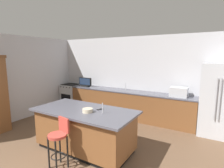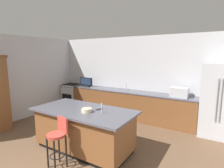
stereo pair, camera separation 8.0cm
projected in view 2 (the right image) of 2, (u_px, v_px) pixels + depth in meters
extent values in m
cube|color=#BCBCC1|center=(135.00, 77.00, 6.19)|extent=(6.53, 0.12, 2.72)
cube|color=#BCBCC1|center=(16.00, 79.00, 5.74)|extent=(0.12, 5.19, 2.72)
cube|color=brown|center=(128.00, 105.00, 6.05)|extent=(4.34, 0.60, 0.88)
cube|color=#4C4C56|center=(128.00, 91.00, 5.98)|extent=(4.36, 0.62, 0.04)
cube|color=black|center=(85.00, 147.00, 4.07)|extent=(2.03, 0.88, 0.09)
cube|color=brown|center=(84.00, 128.00, 4.00)|extent=(2.11, 0.96, 0.79)
cube|color=#4C4C56|center=(84.00, 111.00, 3.93)|extent=(2.27, 1.12, 0.04)
cube|color=#B7BABF|center=(219.00, 101.00, 4.59)|extent=(0.83, 0.71, 1.90)
cylinder|color=gray|center=(217.00, 100.00, 4.27)|extent=(0.02, 0.02, 1.04)
cylinder|color=gray|center=(221.00, 100.00, 4.23)|extent=(0.02, 0.02, 1.04)
cube|color=#B7BABF|center=(72.00, 96.00, 7.35)|extent=(0.70, 0.60, 0.92)
cube|color=black|center=(67.00, 98.00, 7.10)|extent=(0.49, 0.01, 0.33)
cube|color=black|center=(72.00, 84.00, 7.28)|extent=(0.63, 0.50, 0.02)
cylinder|color=black|center=(62.00, 87.00, 7.14)|extent=(0.04, 0.03, 0.04)
cylinder|color=black|center=(65.00, 87.00, 7.06)|extent=(0.04, 0.03, 0.04)
cylinder|color=black|center=(68.00, 87.00, 6.98)|extent=(0.04, 0.03, 0.04)
cylinder|color=black|center=(71.00, 88.00, 6.90)|extent=(0.04, 0.03, 0.04)
cube|color=#B7BABF|center=(179.00, 92.00, 5.12)|extent=(0.48, 0.36, 0.27)
cube|color=black|center=(86.00, 86.00, 6.83)|extent=(0.33, 0.16, 0.05)
cube|color=black|center=(86.00, 81.00, 6.80)|extent=(0.55, 0.05, 0.29)
cube|color=#1E2D47|center=(86.00, 81.00, 6.78)|extent=(0.49, 0.01, 0.25)
cylinder|color=#B2B2B7|center=(126.00, 87.00, 6.10)|extent=(0.02, 0.02, 0.24)
cylinder|color=#B2B2B7|center=(102.00, 108.00, 3.67)|extent=(0.02, 0.02, 0.22)
cylinder|color=#B23D33|center=(56.00, 135.00, 3.30)|extent=(0.34, 0.34, 0.05)
cube|color=#B23D33|center=(63.00, 124.00, 3.39)|extent=(0.29, 0.09, 0.28)
cylinder|color=black|center=(47.00, 152.00, 3.34)|extent=(0.03, 0.03, 0.62)
cylinder|color=black|center=(55.00, 157.00, 3.18)|extent=(0.03, 0.03, 0.62)
cylinder|color=black|center=(59.00, 147.00, 3.53)|extent=(0.03, 0.03, 0.62)
cylinder|color=black|center=(66.00, 152.00, 3.37)|extent=(0.03, 0.03, 0.62)
torus|color=black|center=(57.00, 156.00, 3.37)|extent=(0.28, 0.28, 0.02)
cylinder|color=beige|center=(87.00, 110.00, 3.75)|extent=(0.22, 0.22, 0.08)
cube|color=black|center=(99.00, 109.00, 3.94)|extent=(0.12, 0.17, 0.01)
cube|color=black|center=(86.00, 111.00, 3.82)|extent=(0.06, 0.17, 0.02)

